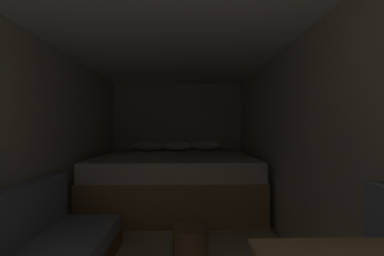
% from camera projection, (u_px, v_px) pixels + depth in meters
% --- Properties ---
extents(wall_back, '(2.53, 0.05, 2.05)m').
position_uv_depth(wall_back, '(177.00, 137.00, 4.91)').
color(wall_back, beige).
rests_on(wall_back, ground).
extents(wall_left, '(0.05, 5.18, 2.05)m').
position_uv_depth(wall_left, '(27.00, 148.00, 2.27)').
color(wall_left, beige).
rests_on(wall_left, ground).
extents(wall_right, '(0.05, 5.18, 2.05)m').
position_uv_depth(wall_right, '(304.00, 147.00, 2.32)').
color(wall_right, beige).
rests_on(wall_right, ground).
extents(ceiling_slab, '(2.53, 5.18, 0.05)m').
position_uv_depth(ceiling_slab, '(168.00, 30.00, 2.30)').
color(ceiling_slab, white).
rests_on(ceiling_slab, wall_left).
extents(bed, '(2.31, 1.85, 0.97)m').
position_uv_depth(bed, '(175.00, 180.00, 3.93)').
color(bed, tan).
rests_on(bed, ground).
extents(wicker_basket, '(0.33, 0.33, 0.25)m').
position_uv_depth(wicker_basket, '(191.00, 240.00, 2.45)').
color(wicker_basket, olive).
rests_on(wicker_basket, ground).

